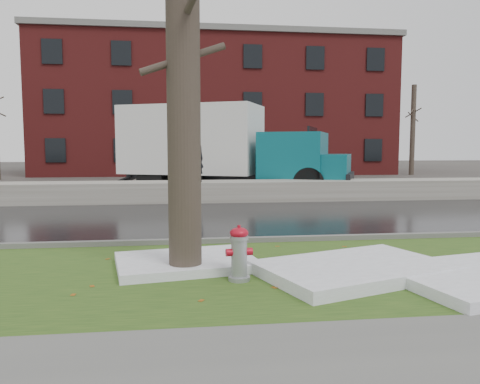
{
  "coord_description": "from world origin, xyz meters",
  "views": [
    {
      "loc": [
        -0.78,
        -8.4,
        1.98
      ],
      "look_at": [
        0.52,
        1.84,
        1.0
      ],
      "focal_mm": 35.0,
      "sensor_mm": 36.0,
      "label": 1
    }
  ],
  "objects": [
    {
      "name": "worker",
      "position": [
        -0.25,
        8.46,
        1.57
      ],
      "size": [
        0.69,
        0.56,
        1.64
      ],
      "primitive_type": "imported",
      "rotation": [
        0.0,
        0.0,
        3.46
      ],
      "color": "black",
      "rests_on": "snowbank"
    },
    {
      "name": "bg_tree_right",
      "position": [
        16.0,
        24.0,
        3.33
      ],
      "size": [
        1.4,
        1.62,
        6.5
      ],
      "color": "#504339",
      "rests_on": "ground"
    },
    {
      "name": "brick_building",
      "position": [
        2.0,
        30.0,
        5.0
      ],
      "size": [
        26.0,
        12.0,
        10.0
      ],
      "primitive_type": "cube",
      "color": "maroon",
      "rests_on": "ground"
    },
    {
      "name": "box_truck",
      "position": [
        0.81,
        12.06,
        2.02
      ],
      "size": [
        11.21,
        6.41,
        3.83
      ],
      "rotation": [
        0.0,
        0.0,
        -0.42
      ],
      "color": "black",
      "rests_on": "ground"
    },
    {
      "name": "parking_lot",
      "position": [
        0.0,
        13.0,
        0.01
      ],
      "size": [
        60.0,
        9.0,
        0.03
      ],
      "primitive_type": "cube",
      "color": "slate",
      "rests_on": "ground"
    },
    {
      "name": "bg_tree_center",
      "position": [
        -6.0,
        26.0,
        3.33
      ],
      "size": [
        1.4,
        1.62,
        6.5
      ],
      "color": "#504339",
      "rests_on": "ground"
    },
    {
      "name": "snow_patch_side",
      "position": [
        1.84,
        -1.67,
        0.13
      ],
      "size": [
        3.23,
        2.62,
        0.18
      ],
      "primitive_type": "cube",
      "rotation": [
        0.0,
        0.0,
        0.33
      ],
      "color": "white",
      "rests_on": "verge"
    },
    {
      "name": "snowbank",
      "position": [
        0.0,
        8.7,
        0.38
      ],
      "size": [
        60.0,
        1.6,
        0.75
      ],
      "primitive_type": "cube",
      "color": "#A7A398",
      "rests_on": "ground"
    },
    {
      "name": "fire_hydrant",
      "position": [
        0.05,
        -1.73,
        0.48
      ],
      "size": [
        0.4,
        0.35,
        0.82
      ],
      "rotation": [
        0.0,
        0.0,
        0.1
      ],
      "color": "#929699",
      "rests_on": "verge"
    },
    {
      "name": "road",
      "position": [
        0.0,
        4.5,
        0.01
      ],
      "size": [
        60.0,
        7.0,
        0.03
      ],
      "primitive_type": "cube",
      "color": "black",
      "rests_on": "ground"
    },
    {
      "name": "tree",
      "position": [
        -0.73,
        -1.2,
        3.24
      ],
      "size": [
        1.31,
        1.54,
        6.35
      ],
      "rotation": [
        0.0,
        0.0,
        -0.16
      ],
      "color": "#504339",
      "rests_on": "verge"
    },
    {
      "name": "snow_patch_far",
      "position": [
        -0.71,
        -0.82,
        0.11
      ],
      "size": [
        2.45,
        1.96,
        0.14
      ],
      "primitive_type": "cube",
      "rotation": [
        0.0,
        0.0,
        0.18
      ],
      "color": "white",
      "rests_on": "verge"
    },
    {
      "name": "curb",
      "position": [
        0.0,
        1.0,
        0.07
      ],
      "size": [
        60.0,
        0.15,
        0.14
      ],
      "primitive_type": "cube",
      "color": "slate",
      "rests_on": "ground"
    },
    {
      "name": "verge",
      "position": [
        0.0,
        -1.25,
        0.02
      ],
      "size": [
        60.0,
        4.5,
        0.04
      ],
      "primitive_type": "cube",
      "color": "#264717",
      "rests_on": "ground"
    },
    {
      "name": "ground",
      "position": [
        0.0,
        0.0,
        0.0
      ],
      "size": [
        120.0,
        120.0,
        0.0
      ],
      "primitive_type": "plane",
      "color": "#47423D",
      "rests_on": "ground"
    }
  ]
}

